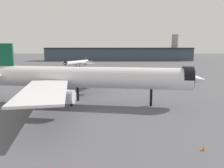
# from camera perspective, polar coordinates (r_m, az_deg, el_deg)

# --- Properties ---
(ground) EXTENTS (900.00, 900.00, 0.00)m
(ground) POSITION_cam_1_polar(r_m,az_deg,el_deg) (69.98, -9.52, -4.59)
(ground) COLOR #56565B
(airliner_near_gate) EXTENTS (69.38, 62.95, 18.01)m
(airliner_near_gate) POSITION_cam_1_polar(r_m,az_deg,el_deg) (66.25, -7.63, 1.64)
(airliner_near_gate) COLOR white
(airliner_near_gate) RESTS_ON ground
(airliner_far_taxiway) EXTENTS (28.67, 31.81, 8.82)m
(airliner_far_taxiway) POSITION_cam_1_polar(r_m,az_deg,el_deg) (184.87, -9.01, 5.52)
(airliner_far_taxiway) COLOR silver
(airliner_far_taxiway) RESTS_ON ground
(terminal_building) EXTENTS (173.23, 29.70, 30.88)m
(terminal_building) POSITION_cam_1_polar(r_m,az_deg,el_deg) (267.22, 2.28, 7.79)
(terminal_building) COLOR #3D4756
(terminal_building) RESTS_ON ground
(baggage_tug_wing) EXTENTS (3.49, 3.32, 1.85)m
(baggage_tug_wing) POSITION_cam_1_polar(r_m,az_deg,el_deg) (106.01, -3.48, 0.95)
(baggage_tug_wing) COLOR black
(baggage_tug_wing) RESTS_ON ground
(traffic_cone_near_nose) EXTENTS (0.56, 0.56, 0.70)m
(traffic_cone_near_nose) POSITION_cam_1_polar(r_m,az_deg,el_deg) (41.20, 22.62, -15.14)
(traffic_cone_near_nose) COLOR #F2600C
(traffic_cone_near_nose) RESTS_ON ground
(traffic_cone_wingtip) EXTENTS (0.56, 0.56, 0.69)m
(traffic_cone_wingtip) POSITION_cam_1_polar(r_m,az_deg,el_deg) (102.92, 6.08, 0.29)
(traffic_cone_wingtip) COLOR #F2600C
(traffic_cone_wingtip) RESTS_ON ground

